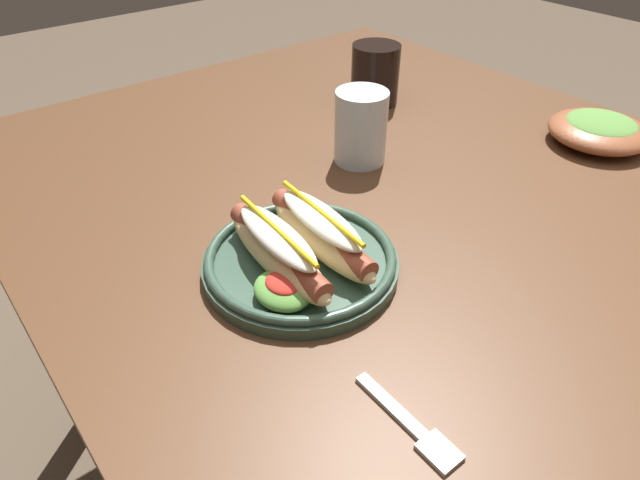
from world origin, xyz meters
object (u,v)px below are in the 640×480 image
(water_cup, at_px, (361,127))
(side_bowl, at_px, (599,130))
(soda_cup, at_px, (375,74))
(fork, at_px, (413,427))
(hot_dog_plate, at_px, (300,253))

(water_cup, height_order, side_bowl, water_cup)
(soda_cup, bearing_deg, side_bowl, 25.26)
(fork, xyz_separation_m, side_bowl, (-0.19, 0.65, 0.02))
(hot_dog_plate, height_order, water_cup, water_cup)
(soda_cup, distance_m, side_bowl, 0.40)
(hot_dog_plate, distance_m, water_cup, 0.29)
(fork, xyz_separation_m, water_cup, (-0.40, 0.30, 0.05))
(soda_cup, xyz_separation_m, side_bowl, (0.36, 0.17, -0.03))
(hot_dog_plate, xyz_separation_m, soda_cup, (-0.32, 0.42, 0.03))
(hot_dog_plate, height_order, soda_cup, soda_cup)
(soda_cup, relative_size, water_cup, 0.96)
(hot_dog_plate, xyz_separation_m, fork, (0.24, -0.05, -0.02))
(hot_dog_plate, bearing_deg, water_cup, 123.66)
(hot_dog_plate, bearing_deg, soda_cup, 127.04)
(hot_dog_plate, relative_size, soda_cup, 2.15)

